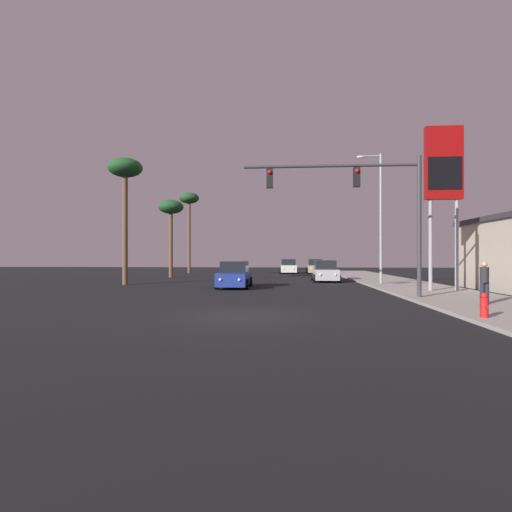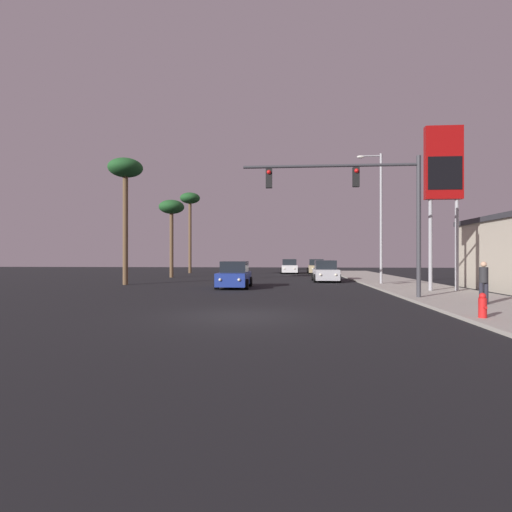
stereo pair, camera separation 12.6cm
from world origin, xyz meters
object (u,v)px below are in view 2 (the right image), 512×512
Objects in this scene: car_silver at (325,272)px; fire_hydrant at (483,306)px; car_white at (289,267)px; gas_station_sign at (444,172)px; car_blue at (234,276)px; traffic_light_mast at (366,196)px; palm_tree_near at (125,175)px; street_lamp at (379,211)px; car_tan at (316,267)px; palm_tree_mid at (172,210)px; palm_tree_far at (190,203)px; pedestrian_on_sidewalk at (484,281)px.

car_silver is 5.68× the size of fire_hydrant.
gas_station_sign is at bearing 107.60° from car_white.
car_white and car_blue have the same top height.
traffic_light_mast is 7.86m from fire_hydrant.
palm_tree_near reaches higher than car_white.
gas_station_sign is (2.18, -5.64, 1.50)m from street_lamp.
street_lamp is at bearing 100.95° from car_tan.
palm_tree_mid is at bearing 152.35° from street_lamp.
palm_tree_mid is (0.67, -10.00, -2.05)m from palm_tree_far.
palm_tree_mid is at bearing 87.85° from palm_tree_near.
street_lamp is at bearing -162.70° from car_blue.
gas_station_sign is at bearing -13.35° from palm_tree_near.
car_silver is 13.88m from traffic_light_mast.
palm_tree_near is (-18.96, 11.12, 6.70)m from pedestrian_on_sidewalk.
gas_station_sign is (5.12, -24.20, 5.86)m from car_tan.
street_lamp is 19.61m from palm_tree_mid.
pedestrian_on_sidewalk reaches higher than car_tan.
gas_station_sign is at bearing 120.21° from car_silver.
car_white is 0.48× the size of gas_station_sign.
car_silver is 6.72m from street_lamp.
car_silver is 0.48× the size of gas_station_sign.
car_silver reaches higher than fire_hydrant.
car_white is at bearing 96.73° from traffic_light_mast.
car_white is 0.59× the size of palm_tree_mid.
palm_tree_near is (-19.89, 4.72, 1.11)m from gas_station_sign.
palm_tree_near is at bearing 54.78° from car_tan.
car_tan is 0.59× the size of palm_tree_mid.
fire_hydrant is 23.76m from palm_tree_near.
traffic_light_mast is (3.34, -28.28, 4.01)m from car_white.
car_silver is 9.42m from car_blue.
palm_tree_near reaches higher than traffic_light_mast.
pedestrian_on_sidewalk is 22.97m from palm_tree_near.
palm_tree_far is (-20.18, 24.72, 1.81)m from gas_station_sign.
gas_station_sign is at bearing 103.89° from car_tan.
car_white is 1.00× the size of car_tan.
fire_hydrant is at bearing -63.12° from palm_tree_far.
gas_station_sign reaches higher than car_silver.
pedestrian_on_sidewalk is at bearing 140.60° from car_blue.
palm_tree_mid is at bearing 142.97° from gas_station_sign.
car_white is 3.15m from car_tan.
palm_tree_mid reaches higher than car_blue.
palm_tree_near is 1.21× the size of palm_tree_mid.
car_white is 0.45× the size of palm_tree_far.
street_lamp is 6.23m from gas_station_sign.
gas_station_sign is (4.92, 3.73, 1.85)m from traffic_light_mast.
gas_station_sign reaches higher than traffic_light_mast.
fire_hydrant is at bearing -104.83° from gas_station_sign.
traffic_light_mast is at bearing -61.79° from palm_tree_far.
palm_tree_mid is (-19.51, 14.72, -0.24)m from gas_station_sign.
car_silver is 0.53× the size of traffic_light_mast.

